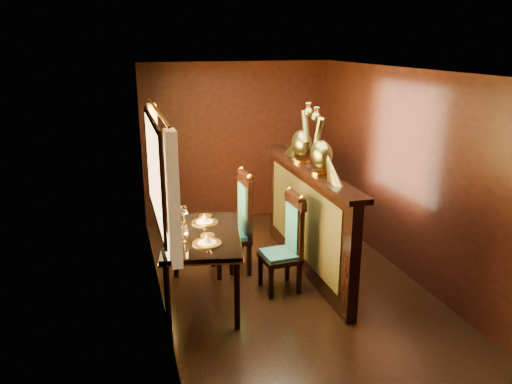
{
  "coord_description": "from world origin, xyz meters",
  "views": [
    {
      "loc": [
        -1.88,
        -5.07,
        2.81
      ],
      "look_at": [
        -0.3,
        0.41,
        1.07
      ],
      "focal_mm": 35.0,
      "sensor_mm": 36.0,
      "label": 1
    }
  ],
  "objects_px": {
    "dining_table": "(202,240)",
    "chair_left": "(289,239)",
    "peacock_left": "(322,142)",
    "peacock_right": "(302,132)",
    "chair_right": "(239,219)"
  },
  "relations": [
    {
      "from": "chair_left",
      "to": "peacock_left",
      "type": "bearing_deg",
      "value": -2.02
    },
    {
      "from": "chair_right",
      "to": "peacock_right",
      "type": "xyz_separation_m",
      "value": [
        0.79,
        -0.01,
        1.06
      ]
    },
    {
      "from": "dining_table",
      "to": "chair_right",
      "type": "bearing_deg",
      "value": 58.23
    },
    {
      "from": "chair_left",
      "to": "peacock_right",
      "type": "xyz_separation_m",
      "value": [
        0.37,
        0.62,
        1.12
      ]
    },
    {
      "from": "dining_table",
      "to": "peacock_left",
      "type": "height_order",
      "value": "peacock_left"
    },
    {
      "from": "peacock_left",
      "to": "peacock_right",
      "type": "distance_m",
      "value": 0.61
    },
    {
      "from": "chair_right",
      "to": "chair_left",
      "type": "bearing_deg",
      "value": -56.19
    },
    {
      "from": "peacock_left",
      "to": "peacock_right",
      "type": "xyz_separation_m",
      "value": [
        0.0,
        0.6,
        0.01
      ]
    },
    {
      "from": "dining_table",
      "to": "chair_left",
      "type": "height_order",
      "value": "chair_left"
    },
    {
      "from": "peacock_left",
      "to": "peacock_right",
      "type": "relative_size",
      "value": 0.97
    },
    {
      "from": "dining_table",
      "to": "peacock_right",
      "type": "distance_m",
      "value": 1.82
    },
    {
      "from": "chair_left",
      "to": "peacock_left",
      "type": "xyz_separation_m",
      "value": [
        0.37,
        0.01,
        1.11
      ]
    },
    {
      "from": "peacock_right",
      "to": "chair_left",
      "type": "bearing_deg",
      "value": -120.83
    },
    {
      "from": "chair_left",
      "to": "chair_right",
      "type": "distance_m",
      "value": 0.76
    },
    {
      "from": "dining_table",
      "to": "peacock_right",
      "type": "relative_size",
      "value": 1.97
    }
  ]
}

